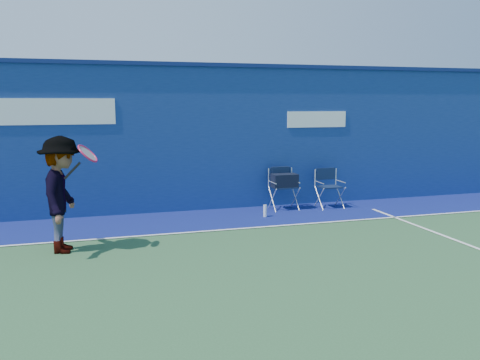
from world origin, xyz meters
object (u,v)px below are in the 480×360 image
object	(u,v)px
directors_chair_left	(284,192)
water_bottle	(265,211)
directors_chair_right	(329,196)
tennis_player	(62,194)

from	to	relation	value
directors_chair_left	water_bottle	xyz separation A→B (m)	(-0.63, -0.59, -0.26)
directors_chair_left	directors_chair_right	world-z (taller)	directors_chair_left
tennis_player	water_bottle	bearing A→B (deg)	19.74
directors_chair_left	directors_chair_right	distance (m)	1.03
directors_chair_right	water_bottle	distance (m)	1.72
water_bottle	tennis_player	bearing A→B (deg)	-160.26
directors_chair_left	directors_chair_right	size ratio (longest dim) A/B	1.06
directors_chair_right	water_bottle	bearing A→B (deg)	-163.84
directors_chair_right	directors_chair_left	bearing A→B (deg)	173.85
water_bottle	directors_chair_left	bearing A→B (deg)	43.09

